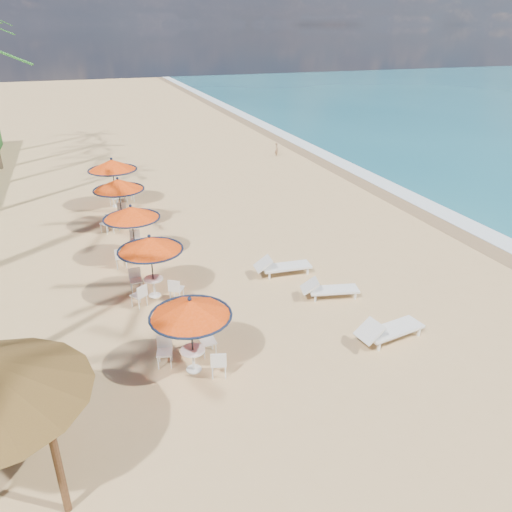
{
  "coord_description": "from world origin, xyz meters",
  "views": [
    {
      "loc": [
        -6.73,
        -10.93,
        8.18
      ],
      "look_at": [
        -1.65,
        3.22,
        1.2
      ],
      "focal_mm": 35.0,
      "sensor_mm": 36.0,
      "label": 1
    }
  ],
  "objects_px": {
    "station_2": "(132,220)",
    "lounger_near": "(388,330)",
    "station_0": "(191,317)",
    "lounger_far": "(281,266)",
    "lounger_mid": "(328,289)",
    "station_4": "(113,171)",
    "station_3": "(117,191)",
    "station_1": "(150,252)"
  },
  "relations": [
    {
      "from": "lounger_near",
      "to": "station_0",
      "type": "bearing_deg",
      "value": 164.95
    },
    {
      "from": "station_0",
      "to": "station_3",
      "type": "xyz_separation_m",
      "value": [
        -0.72,
        10.95,
        0.09
      ]
    },
    {
      "from": "lounger_near",
      "to": "lounger_far",
      "type": "distance_m",
      "value": 5.02
    },
    {
      "from": "lounger_near",
      "to": "lounger_mid",
      "type": "height_order",
      "value": "lounger_near"
    },
    {
      "from": "station_2",
      "to": "lounger_near",
      "type": "bearing_deg",
      "value": -52.98
    },
    {
      "from": "station_0",
      "to": "station_2",
      "type": "bearing_deg",
      "value": 94.22
    },
    {
      "from": "station_0",
      "to": "station_1",
      "type": "relative_size",
      "value": 0.99
    },
    {
      "from": "station_3",
      "to": "station_4",
      "type": "distance_m",
      "value": 3.07
    },
    {
      "from": "station_4",
      "to": "lounger_mid",
      "type": "relative_size",
      "value": 1.23
    },
    {
      "from": "station_0",
      "to": "lounger_far",
      "type": "bearing_deg",
      "value": 45.61
    },
    {
      "from": "station_2",
      "to": "station_4",
      "type": "height_order",
      "value": "station_4"
    },
    {
      "from": "lounger_near",
      "to": "lounger_mid",
      "type": "xyz_separation_m",
      "value": [
        -0.45,
        2.8,
        -0.04
      ]
    },
    {
      "from": "station_0",
      "to": "lounger_far",
      "type": "xyz_separation_m",
      "value": [
        4.19,
        4.28,
        -1.25
      ]
    },
    {
      "from": "station_1",
      "to": "station_3",
      "type": "relative_size",
      "value": 0.96
    },
    {
      "from": "station_1",
      "to": "station_2",
      "type": "height_order",
      "value": "station_2"
    },
    {
      "from": "station_2",
      "to": "station_4",
      "type": "xyz_separation_m",
      "value": [
        -0.06,
        6.64,
        0.17
      ]
    },
    {
      "from": "station_0",
      "to": "station_4",
      "type": "height_order",
      "value": "station_4"
    },
    {
      "from": "lounger_near",
      "to": "lounger_far",
      "type": "height_order",
      "value": "lounger_near"
    },
    {
      "from": "station_3",
      "to": "lounger_far",
      "type": "xyz_separation_m",
      "value": [
        4.91,
        -6.67,
        -1.33
      ]
    },
    {
      "from": "station_4",
      "to": "lounger_near",
      "type": "xyz_separation_m",
      "value": [
        6.06,
        -14.6,
        -1.43
      ]
    },
    {
      "from": "station_4",
      "to": "lounger_mid",
      "type": "bearing_deg",
      "value": -64.55
    },
    {
      "from": "lounger_mid",
      "to": "station_2",
      "type": "bearing_deg",
      "value": 149.85
    },
    {
      "from": "station_2",
      "to": "lounger_far",
      "type": "height_order",
      "value": "station_2"
    },
    {
      "from": "station_1",
      "to": "lounger_far",
      "type": "distance_m",
      "value": 4.73
    },
    {
      "from": "station_1",
      "to": "station_3",
      "type": "bearing_deg",
      "value": 92.98
    },
    {
      "from": "station_2",
      "to": "lounger_near",
      "type": "xyz_separation_m",
      "value": [
        6.0,
        -7.96,
        -1.26
      ]
    },
    {
      "from": "lounger_near",
      "to": "lounger_mid",
      "type": "relative_size",
      "value": 1.11
    },
    {
      "from": "lounger_far",
      "to": "lounger_mid",
      "type": "bearing_deg",
      "value": -63.79
    },
    {
      "from": "station_2",
      "to": "lounger_far",
      "type": "relative_size",
      "value": 1.06
    },
    {
      "from": "station_0",
      "to": "station_4",
      "type": "xyz_separation_m",
      "value": [
        -0.6,
        14.02,
        0.19
      ]
    },
    {
      "from": "station_3",
      "to": "station_4",
      "type": "relative_size",
      "value": 0.94
    },
    {
      "from": "station_2",
      "to": "lounger_mid",
      "type": "xyz_separation_m",
      "value": [
        5.56,
        -5.16,
        -1.3
      ]
    },
    {
      "from": "station_3",
      "to": "lounger_far",
      "type": "height_order",
      "value": "station_3"
    },
    {
      "from": "station_1",
      "to": "lounger_mid",
      "type": "distance_m",
      "value": 5.89
    },
    {
      "from": "station_1",
      "to": "lounger_near",
      "type": "distance_m",
      "value": 7.66
    },
    {
      "from": "station_3",
      "to": "lounger_near",
      "type": "xyz_separation_m",
      "value": [
        6.18,
        -11.53,
        -1.32
      ]
    },
    {
      "from": "station_0",
      "to": "station_3",
      "type": "height_order",
      "value": "station_3"
    },
    {
      "from": "station_3",
      "to": "lounger_mid",
      "type": "distance_m",
      "value": 10.53
    },
    {
      "from": "station_0",
      "to": "lounger_far",
      "type": "relative_size",
      "value": 1.04
    },
    {
      "from": "station_1",
      "to": "station_3",
      "type": "height_order",
      "value": "station_3"
    },
    {
      "from": "station_2",
      "to": "lounger_near",
      "type": "relative_size",
      "value": 1.0
    },
    {
      "from": "station_2",
      "to": "station_1",
      "type": "bearing_deg",
      "value": -86.79
    }
  ]
}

